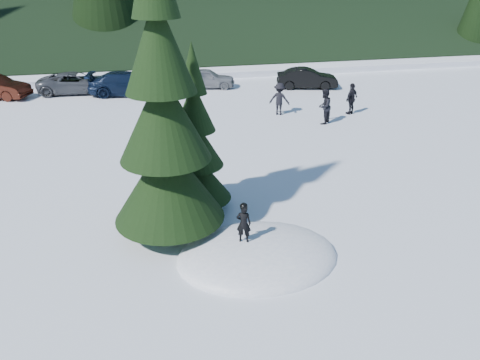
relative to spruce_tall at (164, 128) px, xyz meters
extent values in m
plane|color=white|center=(2.20, -1.80, -3.32)|extent=(200.00, 200.00, 0.00)
ellipsoid|color=white|center=(2.20, -1.80, -3.32)|extent=(4.48, 3.52, 0.96)
cylinder|color=#321D10|center=(0.00, 0.00, -2.62)|extent=(0.38, 0.38, 1.40)
cone|color=black|center=(0.00, 0.00, -1.53)|extent=(3.20, 3.20, 2.46)
cone|color=black|center=(0.00, 0.00, 0.33)|extent=(2.54, 2.54, 2.46)
cone|color=black|center=(0.00, 0.00, 2.19)|extent=(1.88, 1.88, 2.46)
cylinder|color=#321D10|center=(1.00, 1.40, -2.82)|extent=(0.26, 0.26, 1.00)
cone|color=black|center=(1.00, 1.40, -2.16)|extent=(2.20, 2.20, 1.52)
cone|color=black|center=(1.00, 1.40, -1.01)|extent=(1.75, 1.75, 1.52)
cone|color=black|center=(1.00, 1.40, 0.14)|extent=(1.29, 1.29, 1.52)
cone|color=black|center=(1.00, 1.40, 1.29)|extent=(0.84, 0.84, 1.52)
imported|color=black|center=(1.83, -1.66, -2.29)|extent=(0.46, 0.38, 1.09)
imported|color=black|center=(8.50, 9.05, -2.43)|extent=(1.08, 1.09, 1.77)
imported|color=black|center=(10.57, 10.31, -2.48)|extent=(1.04, 0.87, 1.67)
imported|color=black|center=(6.77, 11.06, -2.47)|extent=(1.26, 1.06, 1.70)
imported|color=#484A4F|center=(-4.23, 18.34, -2.68)|extent=(4.72, 2.37, 1.28)
imported|color=black|center=(-1.04, 17.11, -2.62)|extent=(5.10, 2.74, 1.41)
imported|color=gray|center=(3.89, 17.87, -2.68)|extent=(3.95, 2.18, 1.27)
imported|color=black|center=(10.29, 16.35, -2.68)|extent=(4.11, 2.26, 1.28)
camera|label=1|loc=(-0.67, -12.24, 4.00)|focal=35.00mm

